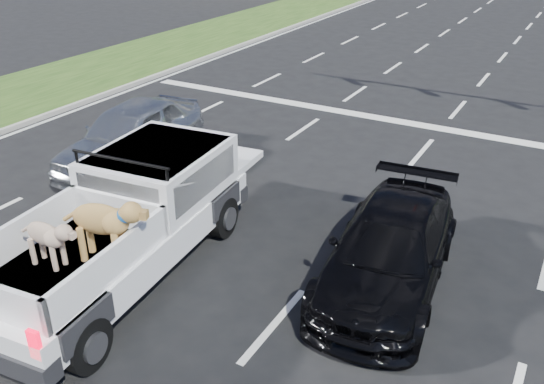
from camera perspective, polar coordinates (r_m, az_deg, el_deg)
The scene contains 7 objects.
ground at distance 9.96m, azimuth -8.76°, elevation -9.73°, with size 160.00×160.00×0.00m, color black.
road_markings at distance 14.94m, azimuth 6.64°, elevation 3.40°, with size 17.75×60.00×0.01m.
grass_median_left at distance 21.45m, azimuth -23.84°, elevation 8.68°, with size 5.00×60.00×0.10m, color #224114.
curb_left at distance 19.60m, azimuth -19.37°, elevation 7.96°, with size 0.15×60.00×0.14m, color gray.
pickup_truck at distance 10.21m, azimuth -14.12°, elevation -2.66°, with size 2.61×5.89×2.14m.
silver_sedan at distance 14.63m, azimuth -13.73°, elevation 5.56°, with size 1.84×4.57×1.56m, color silver.
black_coupe at distance 9.89m, azimuth 11.53°, elevation -5.67°, with size 1.84×4.53×1.31m, color black.
Camera 1 is at (5.19, -6.16, 5.85)m, focal length 38.00 mm.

